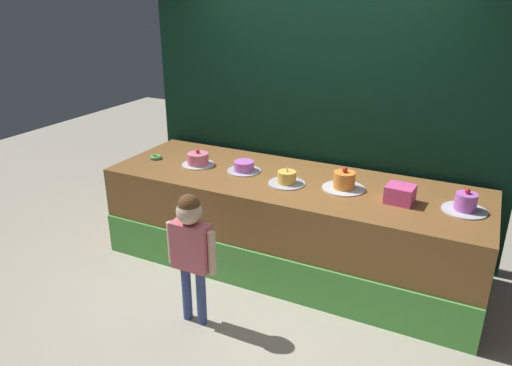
# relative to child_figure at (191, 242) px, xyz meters

# --- Properties ---
(ground_plane) EXTENTS (12.00, 12.00, 0.00)m
(ground_plane) POSITION_rel_child_figure_xyz_m (0.33, 0.56, -0.69)
(ground_plane) COLOR #BCB29E
(stage_platform) EXTENTS (3.33, 1.11, 0.84)m
(stage_platform) POSITION_rel_child_figure_xyz_m (0.33, 1.10, -0.27)
(stage_platform) COLOR brown
(stage_platform) RESTS_ON ground_plane
(curtain_backdrop) EXTENTS (3.53, 0.08, 3.19)m
(curtain_backdrop) POSITION_rel_child_figure_xyz_m (0.33, 1.75, 0.91)
(curtain_backdrop) COLOR black
(curtain_backdrop) RESTS_ON ground_plane
(child_figure) EXTENTS (0.41, 0.19, 1.07)m
(child_figure) POSITION_rel_child_figure_xyz_m (0.00, 0.00, 0.00)
(child_figure) COLOR #3F4C8C
(child_figure) RESTS_ON ground_plane
(pink_box) EXTENTS (0.22, 0.21, 0.14)m
(pink_box) POSITION_rel_child_figure_xyz_m (1.27, 1.03, 0.23)
(pink_box) COLOR #F0509B
(pink_box) RESTS_ON stage_platform
(donut) EXTENTS (0.11, 0.11, 0.03)m
(donut) POSITION_rel_child_figure_xyz_m (-1.09, 1.03, 0.17)
(donut) COLOR #59B259
(donut) RESTS_ON stage_platform
(cake_far_left) EXTENTS (0.31, 0.31, 0.15)m
(cake_far_left) POSITION_rel_child_figure_xyz_m (-0.61, 1.06, 0.21)
(cake_far_left) COLOR silver
(cake_far_left) RESTS_ON stage_platform
(cake_left) EXTENTS (0.31, 0.31, 0.10)m
(cake_left) POSITION_rel_child_figure_xyz_m (-0.14, 1.10, 0.20)
(cake_left) COLOR silver
(cake_left) RESTS_ON stage_platform
(cake_center) EXTENTS (0.32, 0.32, 0.16)m
(cake_center) POSITION_rel_child_figure_xyz_m (0.33, 1.00, 0.20)
(cake_center) COLOR silver
(cake_center) RESTS_ON stage_platform
(cake_right) EXTENTS (0.36, 0.36, 0.19)m
(cake_right) POSITION_rel_child_figure_xyz_m (0.80, 1.11, 0.22)
(cake_right) COLOR silver
(cake_right) RESTS_ON stage_platform
(cake_far_right) EXTENTS (0.33, 0.33, 0.18)m
(cake_far_right) POSITION_rel_child_figure_xyz_m (1.74, 1.09, 0.22)
(cake_far_right) COLOR silver
(cake_far_right) RESTS_ON stage_platform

